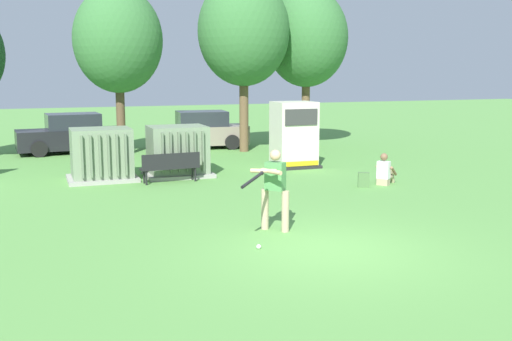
# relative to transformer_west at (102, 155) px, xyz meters

# --- Properties ---
(ground_plane) EXTENTS (96.00, 96.00, 0.00)m
(ground_plane) POSITION_rel_transformer_west_xyz_m (3.21, -9.10, -0.79)
(ground_plane) COLOR #5B9947
(transformer_west) EXTENTS (2.10, 1.70, 1.62)m
(transformer_west) POSITION_rel_transformer_west_xyz_m (0.00, 0.00, 0.00)
(transformer_west) COLOR #9E9B93
(transformer_west) RESTS_ON ground
(transformer_mid_west) EXTENTS (2.10, 1.70, 1.62)m
(transformer_mid_west) POSITION_rel_transformer_west_xyz_m (2.39, -0.05, 0.00)
(transformer_mid_west) COLOR #9E9B93
(transformer_mid_west) RESTS_ON ground
(generator_enclosure) EXTENTS (1.60, 1.40, 2.30)m
(generator_enclosure) POSITION_rel_transformer_west_xyz_m (6.67, 0.40, 0.35)
(generator_enclosure) COLOR #262626
(generator_enclosure) RESTS_ON ground
(park_bench) EXTENTS (1.82, 0.52, 0.92)m
(park_bench) POSITION_rel_transformer_west_xyz_m (1.90, -1.18, -0.25)
(park_bench) COLOR black
(park_bench) RESTS_ON ground
(batter) EXTENTS (1.35, 1.28, 1.74)m
(batter) POSITION_rel_transformer_west_xyz_m (2.75, -7.49, 0.19)
(batter) COLOR tan
(batter) RESTS_ON ground
(sports_ball) EXTENTS (0.09, 0.09, 0.09)m
(sports_ball) POSITION_rel_transformer_west_xyz_m (1.99, -8.62, -0.74)
(sports_ball) COLOR white
(sports_ball) RESTS_ON ground
(seated_spectator) EXTENTS (0.77, 0.70, 0.96)m
(seated_spectator) POSITION_rel_transformer_west_xyz_m (7.85, -3.67, -0.41)
(seated_spectator) COLOR tan
(seated_spectator) RESTS_ON ground
(backpack) EXTENTS (0.38, 0.35, 0.44)m
(backpack) POSITION_rel_transformer_west_xyz_m (7.05, -3.83, -0.57)
(backpack) COLOR #4C723F
(backpack) RESTS_ON ground
(tree_center_left) EXTENTS (3.45, 3.45, 6.59)m
(tree_center_left) POSITION_rel_transformer_west_xyz_m (1.35, 5.34, 3.73)
(tree_center_left) COLOR brown
(tree_center_left) RESTS_ON ground
(tree_center_right) EXTENTS (3.77, 3.77, 7.20)m
(tree_center_right) POSITION_rel_transformer_west_xyz_m (6.38, 4.94, 4.15)
(tree_center_right) COLOR brown
(tree_center_right) RESTS_ON ground
(tree_right) EXTENTS (3.64, 3.64, 6.96)m
(tree_right) POSITION_rel_transformer_west_xyz_m (9.62, 5.82, 3.99)
(tree_right) COLOR brown
(tree_right) RESTS_ON ground
(parked_car_leftmost) EXTENTS (4.31, 2.15, 1.62)m
(parked_car_leftmost) POSITION_rel_transformer_west_xyz_m (-0.48, 7.02, -0.04)
(parked_car_leftmost) COLOR black
(parked_car_leftmost) RESTS_ON ground
(parked_car_left_of_center) EXTENTS (4.31, 2.15, 1.62)m
(parked_car_left_of_center) POSITION_rel_transformer_west_xyz_m (4.89, 6.62, -0.04)
(parked_car_left_of_center) COLOR gray
(parked_car_left_of_center) RESTS_ON ground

